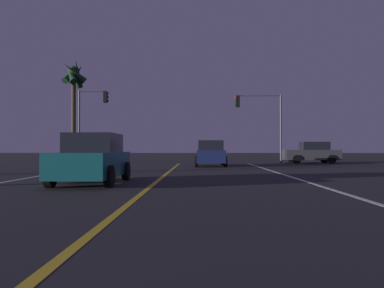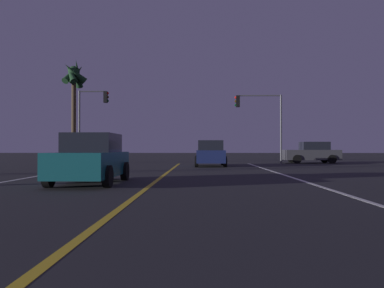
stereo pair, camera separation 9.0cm
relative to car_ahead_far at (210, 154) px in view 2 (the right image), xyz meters
name	(u,v)px [view 2 (the right image)]	position (x,y,z in m)	size (l,w,h in m)	color
lane_edge_right	(333,190)	(3.07, -14.76, -0.82)	(0.16, 38.05, 0.01)	silver
lane_center_divider	(144,190)	(-2.28, -14.76, -0.82)	(0.16, 38.05, 0.01)	gold
car_ahead_far	(210,154)	(0.00, 0.00, 0.00)	(2.02, 4.30, 1.70)	black
car_crossing_side	(312,153)	(8.27, 5.47, 0.00)	(4.30, 2.02, 1.70)	black
car_oncoming	(91,159)	(-4.38, -12.73, 0.00)	(2.02, 4.30, 1.70)	black
traffic_light_near_right	(258,112)	(3.91, 4.77, 3.21)	(3.70, 0.36, 5.38)	#4C4C51
traffic_light_near_left	(93,110)	(-9.17, 4.77, 3.38)	(2.42, 0.36, 5.74)	#4C4C51
street_lamp_left_mid	(7,56)	(-9.21, -8.86, 4.47)	(2.53, 0.44, 8.34)	#4C4C51
palm_tree_left_far	(74,82)	(-10.68, 4.81, 5.63)	(2.13, 2.07, 8.25)	#473826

